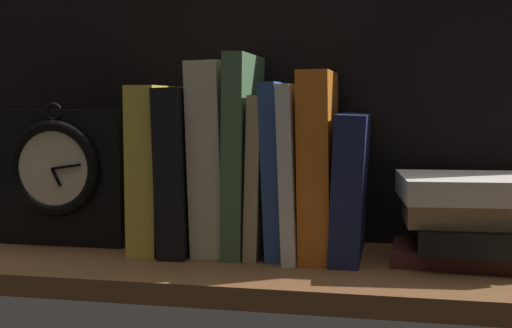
% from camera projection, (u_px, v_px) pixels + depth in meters
% --- Properties ---
extents(ground_plane, '(0.88, 0.27, 0.03)m').
position_uv_depth(ground_plane, '(251.00, 268.00, 0.85)').
color(ground_plane, brown).
extents(back_panel, '(0.88, 0.01, 0.38)m').
position_uv_depth(back_panel, '(270.00, 104.00, 0.96)').
color(back_panel, black).
rests_on(back_panel, ground_plane).
extents(book_yellow_seinlanguage, '(0.04, 0.14, 0.21)m').
position_uv_depth(book_yellow_seinlanguage, '(158.00, 167.00, 0.91)').
color(book_yellow_seinlanguage, gold).
rests_on(book_yellow_seinlanguage, ground_plane).
extents(book_black_skeptic, '(0.04, 0.16, 0.21)m').
position_uv_depth(book_black_skeptic, '(186.00, 169.00, 0.90)').
color(book_black_skeptic, black).
rests_on(book_black_skeptic, ground_plane).
extents(book_cream_twain, '(0.05, 0.13, 0.25)m').
position_uv_depth(book_cream_twain, '(216.00, 157.00, 0.89)').
color(book_cream_twain, beige).
rests_on(book_cream_twain, ground_plane).
extents(book_green_romantic, '(0.03, 0.14, 0.25)m').
position_uv_depth(book_green_romantic, '(243.00, 154.00, 0.88)').
color(book_green_romantic, '#476B44').
rests_on(book_green_romantic, ground_plane).
extents(book_tan_shortstories, '(0.02, 0.13, 0.20)m').
position_uv_depth(book_tan_shortstories, '(262.00, 174.00, 0.88)').
color(book_tan_shortstories, tan).
rests_on(book_tan_shortstories, ground_plane).
extents(book_blue_modern, '(0.03, 0.13, 0.22)m').
position_uv_depth(book_blue_modern, '(278.00, 168.00, 0.87)').
color(book_blue_modern, '#2D4C8E').
rests_on(book_blue_modern, ground_plane).
extents(book_white_catcher, '(0.03, 0.16, 0.22)m').
position_uv_depth(book_white_catcher, '(295.00, 170.00, 0.87)').
color(book_white_catcher, silver).
rests_on(book_white_catcher, ground_plane).
extents(book_orange_pandolfini, '(0.04, 0.14, 0.23)m').
position_uv_depth(book_orange_pandolfini, '(319.00, 164.00, 0.86)').
color(book_orange_pandolfini, orange).
rests_on(book_orange_pandolfini, ground_plane).
extents(book_navy_bierce, '(0.04, 0.16, 0.18)m').
position_uv_depth(book_navy_bierce, '(351.00, 185.00, 0.86)').
color(book_navy_bierce, '#192147').
rests_on(book_navy_bierce, ground_plane).
extents(framed_clock, '(0.18, 0.06, 0.19)m').
position_uv_depth(framed_clock, '(62.00, 175.00, 0.93)').
color(framed_clock, black).
rests_on(framed_clock, ground_plane).
extents(book_stack_side, '(0.18, 0.15, 0.11)m').
position_uv_depth(book_stack_side, '(469.00, 218.00, 0.81)').
color(book_stack_side, '#471E19').
rests_on(book_stack_side, ground_plane).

